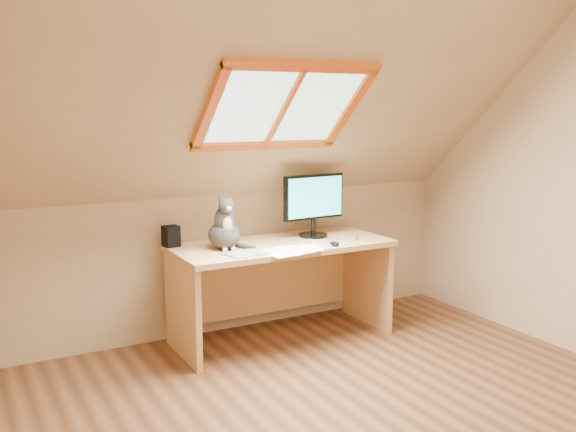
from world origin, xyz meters
TOP-DOWN VIEW (x-y plane):
  - ground at (0.00, 0.00)m, footprint 3.50×3.50m
  - room_shell at (0.00, -0.09)m, footprint 3.52×3.52m
  - desk at (0.16, 1.45)m, footprint 1.52×0.66m
  - monitor at (0.47, 1.46)m, footprint 0.49×0.21m
  - cat at (-0.26, 1.39)m, footprint 0.22×0.26m
  - desk_speaker at (-0.54, 1.63)m, footprint 0.11×0.11m
  - graphics_tablet at (-0.20, 1.18)m, footprint 0.28×0.22m
  - mouse at (0.43, 1.12)m, footprint 0.06×0.10m
  - papers at (0.10, 1.12)m, footprint 0.35×0.30m
  - cables at (0.50, 1.26)m, footprint 0.51×0.26m

SIDE VIEW (x-z plane):
  - ground at x=0.00m, z-range 0.00..0.00m
  - desk at x=0.16m, z-range 0.13..0.82m
  - papers at x=0.10m, z-range 0.69..0.70m
  - cables at x=0.50m, z-range 0.69..0.70m
  - graphics_tablet at x=-0.20m, z-range 0.69..0.70m
  - mouse at x=0.43m, z-range 0.69..0.72m
  - desk_speaker at x=-0.54m, z-range 0.69..0.83m
  - cat at x=-0.26m, z-range 0.64..1.01m
  - monitor at x=0.47m, z-range 0.73..1.18m
  - room_shell at x=0.00m, z-range 0.23..2.64m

